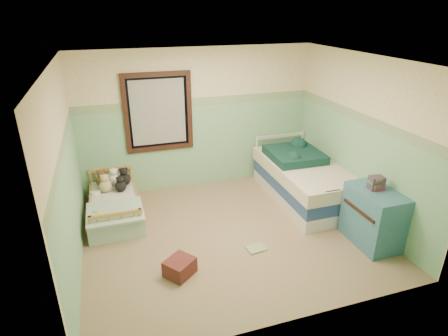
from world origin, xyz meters
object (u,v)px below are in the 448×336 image
object	(u,v)px
toddler_bed_frame	(115,210)
plush_floor_tan	(101,224)
dresser	(373,217)
red_pillow	(180,267)
twin_bed_frame	(302,193)
floor_book	(256,248)
plush_floor_cream	(98,204)

from	to	relation	value
toddler_bed_frame	plush_floor_tan	size ratio (longest dim) A/B	5.95
toddler_bed_frame	dresser	size ratio (longest dim) A/B	1.82
red_pillow	twin_bed_frame	bearing A→B (deg)	28.16
floor_book	dresser	bearing A→B (deg)	-18.39
plush_floor_tan	red_pillow	world-z (taller)	plush_floor_tan
dresser	floor_book	world-z (taller)	dresser
plush_floor_tan	red_pillow	distance (m)	1.60
floor_book	twin_bed_frame	bearing A→B (deg)	32.98
plush_floor_cream	dresser	bearing A→B (deg)	-29.82
toddler_bed_frame	dresser	bearing A→B (deg)	-28.58
dresser	toddler_bed_frame	bearing A→B (deg)	151.42
dresser	red_pillow	world-z (taller)	dresser
toddler_bed_frame	plush_floor_cream	bearing A→B (deg)	136.77
plush_floor_tan	floor_book	size ratio (longest dim) A/B	0.96
floor_book	plush_floor_tan	bearing A→B (deg)	144.21
plush_floor_tan	dresser	size ratio (longest dim) A/B	0.31
plush_floor_cream	red_pillow	size ratio (longest dim) A/B	0.72
plush_floor_tan	toddler_bed_frame	bearing A→B (deg)	62.17
plush_floor_cream	floor_book	size ratio (longest dim) A/B	0.94
plush_floor_cream	twin_bed_frame	distance (m)	3.48
plush_floor_tan	red_pillow	xyz separation A→B (m)	(0.92, -1.31, -0.02)
floor_book	red_pillow	bearing A→B (deg)	-177.24
toddler_bed_frame	plush_floor_tan	world-z (taller)	plush_floor_tan
plush_floor_tan	floor_book	distance (m)	2.33
twin_bed_frame	red_pillow	xyz separation A→B (m)	(-2.45, -1.31, -0.00)
twin_bed_frame	red_pillow	distance (m)	2.78
toddler_bed_frame	plush_floor_cream	size ratio (longest dim) A/B	6.06
dresser	plush_floor_cream	bearing A→B (deg)	150.18
plush_floor_cream	red_pillow	distance (m)	2.21
plush_floor_cream	twin_bed_frame	size ratio (longest dim) A/B	0.12
twin_bed_frame	toddler_bed_frame	bearing A→B (deg)	172.32
red_pillow	plush_floor_cream	bearing A→B (deg)	115.91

